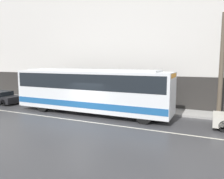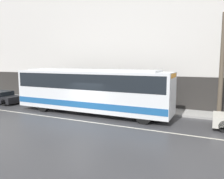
# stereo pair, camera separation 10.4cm
# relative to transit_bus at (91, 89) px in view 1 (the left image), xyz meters

# --- Properties ---
(ground_plane) EXTENTS (60.00, 60.00, 0.00)m
(ground_plane) POSITION_rel_transit_bus_xyz_m (0.44, -2.20, -1.92)
(ground_plane) COLOR #38383A
(sidewalk) EXTENTS (60.00, 2.27, 0.15)m
(sidewalk) POSITION_rel_transit_bus_xyz_m (0.44, 2.93, -1.85)
(sidewalk) COLOR #A09E99
(sidewalk) RESTS_ON ground_plane
(building_facade) EXTENTS (60.00, 0.35, 13.09)m
(building_facade) POSITION_rel_transit_bus_xyz_m (0.44, 4.21, 4.41)
(building_facade) COLOR silver
(building_facade) RESTS_ON ground_plane
(lane_stripe) EXTENTS (54.00, 0.14, 0.01)m
(lane_stripe) POSITION_rel_transit_bus_xyz_m (0.44, -2.20, -1.92)
(lane_stripe) COLOR beige
(lane_stripe) RESTS_ON ground_plane
(transit_bus) EXTENTS (12.41, 2.56, 3.41)m
(transit_bus) POSITION_rel_transit_bus_xyz_m (0.00, 0.00, 0.00)
(transit_bus) COLOR white
(transit_bus) RESTS_ON ground_plane
(sedan_dark_behind) EXTENTS (4.23, 1.83, 1.17)m
(sedan_dark_behind) POSITION_rel_transit_bus_xyz_m (-10.15, 0.00, -1.36)
(sedan_dark_behind) COLOR black
(sedan_dark_behind) RESTS_ON ground_plane
(utility_pole_near) EXTENTS (0.30, 0.30, 7.13)m
(utility_pole_near) POSITION_rel_transit_bus_xyz_m (8.98, 2.49, 1.79)
(utility_pole_near) COLOR brown
(utility_pole_near) RESTS_ON sidewalk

